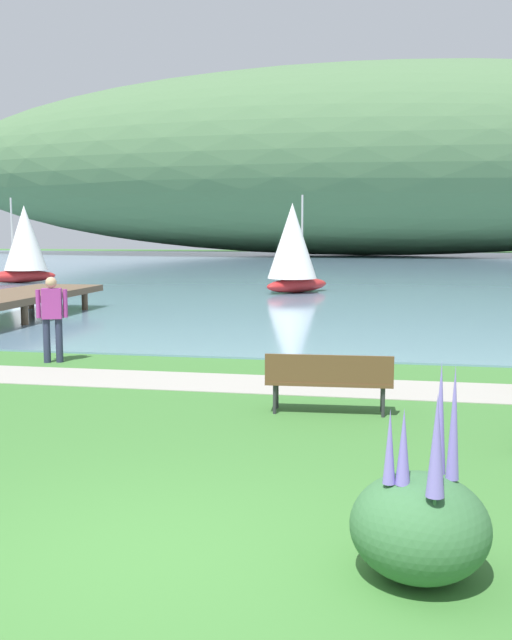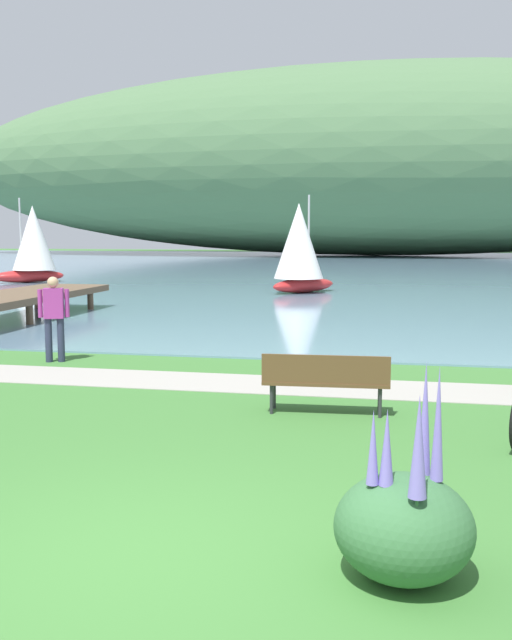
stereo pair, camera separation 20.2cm
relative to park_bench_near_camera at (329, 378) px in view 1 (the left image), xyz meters
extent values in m
plane|color=#3D7533|center=(-1.05, -4.82, -0.52)|extent=(200.00, 200.00, 0.00)
cube|color=#6B8EA8|center=(-1.05, 44.16, -0.50)|extent=(180.00, 80.00, 0.04)
ellipsoid|color=#4C7047|center=(-2.07, 71.66, 9.85)|extent=(100.32, 28.00, 20.67)
cube|color=#A39E93|center=(-1.05, 1.79, -0.52)|extent=(60.00, 1.50, 0.01)
cube|color=brown|center=(0.00, 0.08, -0.07)|extent=(1.82, 0.58, 0.05)
cube|color=brown|center=(0.01, -0.13, 0.15)|extent=(1.80, 0.14, 0.40)
cylinder|color=#2D2D33|center=(-0.78, 0.20, -0.30)|extent=(0.05, 0.05, 0.45)
cylinder|color=#2D2D33|center=(0.75, 0.29, -0.30)|extent=(0.05, 0.05, 0.45)
cylinder|color=#2D2D33|center=(-0.76, -0.13, -0.30)|extent=(0.05, 0.05, 0.45)
cylinder|color=#2D2D33|center=(0.77, -0.05, -0.30)|extent=(0.05, 0.05, 0.45)
cylinder|color=#282D47|center=(-5.86, 3.07, -0.08)|extent=(0.14, 0.14, 0.88)
cylinder|color=#282D47|center=(-5.63, 3.15, -0.08)|extent=(0.14, 0.14, 0.88)
cube|color=#9E338C|center=(-5.75, 3.11, 0.66)|extent=(0.43, 0.33, 0.60)
sphere|color=tan|center=(-5.75, 3.11, 1.08)|extent=(0.22, 0.22, 0.22)
cylinder|color=#9E338C|center=(-5.99, 3.02, 0.66)|extent=(0.09, 0.09, 0.56)
cylinder|color=#9E338C|center=(-5.50, 3.19, 0.66)|extent=(0.09, 0.09, 0.56)
ellipsoid|color=#386B3D|center=(1.08, -4.79, -0.12)|extent=(1.04, 1.04, 0.80)
cylinder|color=#386B3D|center=(0.85, -4.90, 0.18)|extent=(0.02, 0.02, 0.12)
cone|color=#8470D1|center=(0.85, -4.90, 0.51)|extent=(0.09, 0.09, 0.56)
cylinder|color=#386B3D|center=(1.31, -4.72, 0.18)|extent=(0.02, 0.02, 0.12)
cone|color=#8470D1|center=(1.31, -4.72, 0.67)|extent=(0.10, 0.10, 0.87)
cylinder|color=#386B3D|center=(0.94, -4.91, 0.18)|extent=(0.02, 0.02, 0.12)
cone|color=#8470D1|center=(0.94, -4.91, 0.52)|extent=(0.11, 0.11, 0.57)
cylinder|color=#386B3D|center=(1.16, -5.11, 0.18)|extent=(0.02, 0.02, 0.12)
cone|color=#8470D1|center=(1.16, -5.11, 0.60)|extent=(0.13, 0.13, 0.73)
cylinder|color=#386B3D|center=(1.22, -4.61, 0.18)|extent=(0.02, 0.02, 0.12)
cone|color=#8470D1|center=(1.22, -4.61, 0.67)|extent=(0.11, 0.11, 0.87)
ellipsoid|color=#B22323|center=(-3.05, 20.33, -0.17)|extent=(2.88, 3.40, 0.61)
cylinder|color=#B2B2B2|center=(-2.89, 20.55, 1.88)|extent=(0.09, 0.09, 3.50)
cone|color=white|center=(-3.25, 20.06, 1.71)|extent=(2.91, 2.91, 3.15)
ellipsoid|color=#B22323|center=(-17.69, 23.62, -0.16)|extent=(3.43, 3.13, 0.64)
cylinder|color=#B2B2B2|center=(-17.90, 23.43, 1.97)|extent=(0.09, 0.09, 3.63)
cone|color=white|center=(-17.43, 23.84, 1.79)|extent=(3.04, 3.04, 3.27)
cylinder|color=brown|center=(-9.09, 8.16, -0.22)|extent=(0.20, 0.20, 0.60)
cylinder|color=brown|center=(-11.01, 12.16, -0.22)|extent=(0.20, 0.20, 0.60)
cylinder|color=brown|center=(-9.09, 12.16, -0.22)|extent=(0.20, 0.20, 0.60)
camera|label=1|loc=(0.82, -10.05, 2.06)|focal=40.37mm
camera|label=2|loc=(1.02, -10.02, 2.06)|focal=40.37mm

